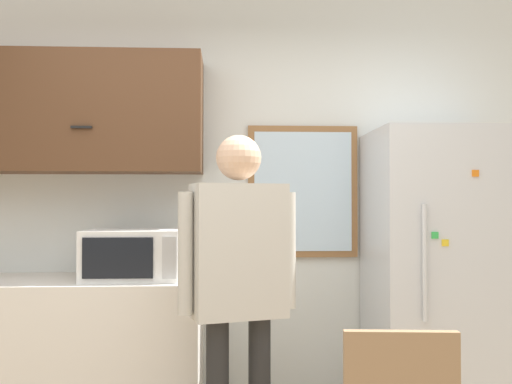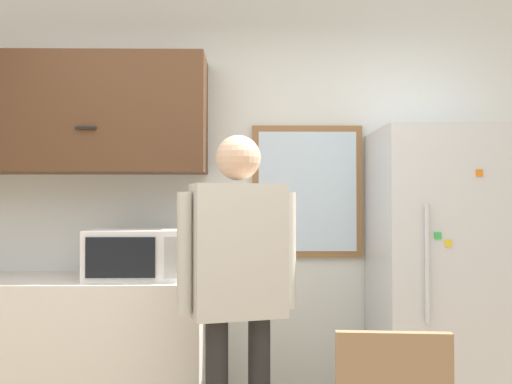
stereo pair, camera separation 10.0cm
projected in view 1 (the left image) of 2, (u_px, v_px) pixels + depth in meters
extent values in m
cube|color=silver|center=(220.00, 202.00, 3.71)|extent=(6.00, 0.06, 2.70)
cube|color=silver|center=(19.00, 358.00, 3.28)|extent=(2.09, 0.64, 0.90)
cube|color=#51331E|center=(29.00, 113.00, 3.44)|extent=(2.09, 0.38, 0.72)
cube|color=black|center=(81.00, 127.00, 3.26)|extent=(0.12, 0.01, 0.01)
cube|color=white|center=(133.00, 254.00, 3.29)|extent=(0.54, 0.40, 0.29)
cube|color=black|center=(118.00, 258.00, 3.08)|extent=(0.38, 0.01, 0.22)
cube|color=#B2B2B2|center=(169.00, 258.00, 3.09)|extent=(0.08, 0.01, 0.23)
cube|color=beige|center=(239.00, 250.00, 2.78)|extent=(0.49, 0.34, 0.65)
sphere|color=#D8AD8C|center=(239.00, 158.00, 2.79)|extent=(0.22, 0.22, 0.22)
cylinder|color=beige|center=(185.00, 253.00, 2.70)|extent=(0.07, 0.07, 0.58)
cylinder|color=beige|center=(289.00, 250.00, 2.87)|extent=(0.07, 0.07, 0.58)
cube|color=silver|center=(440.00, 280.00, 3.38)|extent=(0.80, 0.69, 1.77)
cylinder|color=silver|center=(425.00, 263.00, 3.00)|extent=(0.02, 0.02, 0.62)
cube|color=green|center=(435.00, 235.00, 3.02)|extent=(0.04, 0.01, 0.04)
cube|color=orange|center=(475.00, 173.00, 3.04)|extent=(0.04, 0.01, 0.04)
cube|color=yellow|center=(445.00, 243.00, 3.03)|extent=(0.04, 0.01, 0.04)
cube|color=olive|center=(303.00, 191.00, 3.69)|extent=(0.71, 0.04, 0.85)
cube|color=silver|center=(303.00, 191.00, 3.67)|extent=(0.63, 0.01, 0.77)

